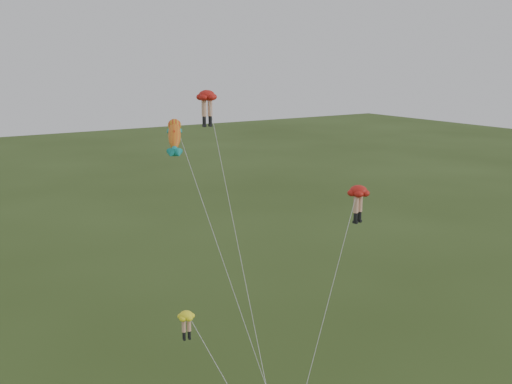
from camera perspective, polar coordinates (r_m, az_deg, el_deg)
legs_kite_red_high at (r=40.35m, az=-4.86°, el=8.93°), size 3.15×13.04×19.24m
legs_kite_red_mid at (r=38.94m, az=10.13°, el=-0.42°), size 9.50×5.63×13.06m
legs_kite_yellow at (r=32.41m, az=-6.69°, el=-12.87°), size 3.58×4.08×7.80m
fish_kite at (r=36.67m, az=-8.08°, el=5.54°), size 3.19×10.51×17.80m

